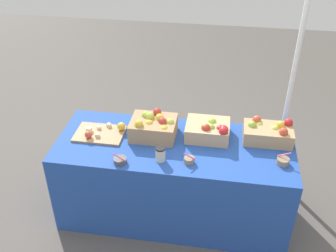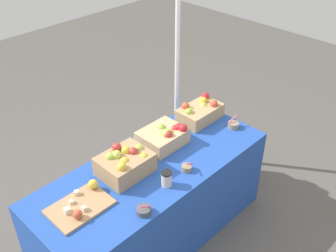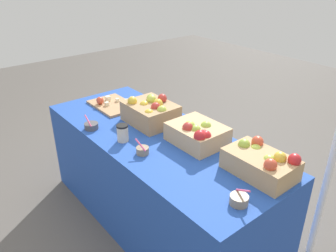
% 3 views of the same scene
% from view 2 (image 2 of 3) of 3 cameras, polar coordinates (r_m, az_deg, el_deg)
% --- Properties ---
extents(ground_plane, '(10.00, 10.00, 0.00)m').
position_cam_2_polar(ground_plane, '(3.50, -1.96, -15.09)').
color(ground_plane, '#56514C').
extents(table, '(1.90, 0.76, 0.74)m').
position_cam_2_polar(table, '(3.23, -2.09, -10.78)').
color(table, '#234CAD').
rests_on(table, ground_plane).
extents(apple_crate_left, '(0.39, 0.24, 0.17)m').
position_cam_2_polar(apple_crate_left, '(3.47, 4.54, 2.04)').
color(apple_crate_left, tan).
rests_on(apple_crate_left, table).
extents(apple_crate_middle, '(0.35, 0.29, 0.17)m').
position_cam_2_polar(apple_crate_middle, '(3.15, -0.56, -1.45)').
color(apple_crate_middle, tan).
rests_on(apple_crate_middle, table).
extents(apple_crate_right, '(0.36, 0.29, 0.20)m').
position_cam_2_polar(apple_crate_right, '(2.88, -6.14, -5.26)').
color(apple_crate_right, tan).
rests_on(apple_crate_right, table).
extents(cutting_board_front, '(0.40, 0.28, 0.09)m').
position_cam_2_polar(cutting_board_front, '(2.72, -12.33, -10.89)').
color(cutting_board_front, tan).
rests_on(cutting_board_front, table).
extents(sample_bowl_near, '(0.10, 0.09, 0.10)m').
position_cam_2_polar(sample_bowl_near, '(3.41, 9.32, 0.16)').
color(sample_bowl_near, gray).
rests_on(sample_bowl_near, table).
extents(sample_bowl_mid, '(0.09, 0.08, 0.10)m').
position_cam_2_polar(sample_bowl_mid, '(2.92, 2.72, -5.97)').
color(sample_bowl_mid, gray).
rests_on(sample_bowl_mid, table).
extents(sample_bowl_far, '(0.10, 0.10, 0.10)m').
position_cam_2_polar(sample_bowl_far, '(2.62, -3.49, -11.94)').
color(sample_bowl_far, '#4C4C51').
rests_on(sample_bowl_far, table).
extents(coffee_cup, '(0.08, 0.08, 0.12)m').
position_cam_2_polar(coffee_cup, '(2.78, -0.20, -7.53)').
color(coffee_cup, beige).
rests_on(coffee_cup, table).
extents(tent_pole, '(0.04, 0.04, 2.23)m').
position_cam_2_polar(tent_pole, '(3.71, 1.34, 9.72)').
color(tent_pole, white).
rests_on(tent_pole, ground_plane).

